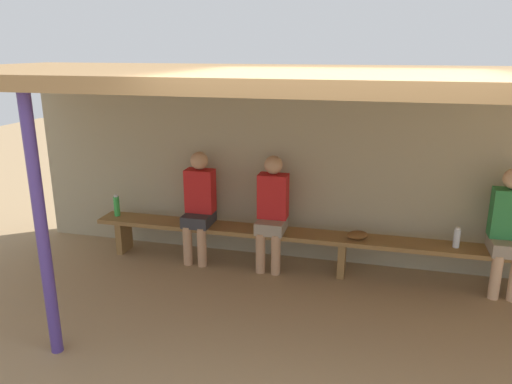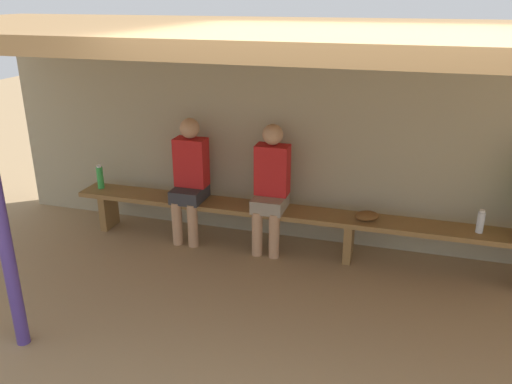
{
  "view_description": "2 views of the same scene",
  "coord_description": "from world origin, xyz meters",
  "px_view_note": "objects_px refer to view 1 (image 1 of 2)",
  "views": [
    {
      "loc": [
        0.31,
        -3.65,
        2.5
      ],
      "look_at": [
        -0.99,
        1.45,
        0.94
      ],
      "focal_mm": 34.18,
      "sensor_mm": 36.0,
      "label": 1
    },
    {
      "loc": [
        0.46,
        -3.27,
        2.54
      ],
      "look_at": [
        -0.9,
        1.27,
        0.74
      ],
      "focal_mm": 36.63,
      "sensor_mm": 36.0,
      "label": 2
    }
  ],
  "objects_px": {
    "baseball_glove_tan": "(357,235)",
    "player_with_sunglasses": "(199,202)",
    "player_shirtless_tan": "(272,208)",
    "water_bottle_orange": "(457,238)",
    "support_post": "(42,231)",
    "bench": "(343,243)",
    "player_leftmost": "(508,227)",
    "water_bottle_clear": "(117,206)"
  },
  "relations": [
    {
      "from": "player_shirtless_tan",
      "to": "baseball_glove_tan",
      "type": "relative_size",
      "value": 5.56
    },
    {
      "from": "water_bottle_orange",
      "to": "player_with_sunglasses",
      "type": "bearing_deg",
      "value": 179.85
    },
    {
      "from": "bench",
      "to": "player_with_sunglasses",
      "type": "xyz_separation_m",
      "value": [
        -1.72,
        0.0,
        0.34
      ]
    },
    {
      "from": "bench",
      "to": "water_bottle_orange",
      "type": "relative_size",
      "value": 26.75
    },
    {
      "from": "water_bottle_orange",
      "to": "baseball_glove_tan",
      "type": "xyz_separation_m",
      "value": [
        -1.03,
        -0.02,
        -0.06
      ]
    },
    {
      "from": "water_bottle_clear",
      "to": "baseball_glove_tan",
      "type": "bearing_deg",
      "value": -0.89
    },
    {
      "from": "water_bottle_clear",
      "to": "bench",
      "type": "bearing_deg",
      "value": -0.48
    },
    {
      "from": "bench",
      "to": "player_shirtless_tan",
      "type": "distance_m",
      "value": 0.89
    },
    {
      "from": "player_with_sunglasses",
      "to": "water_bottle_clear",
      "type": "relative_size",
      "value": 4.87
    },
    {
      "from": "water_bottle_orange",
      "to": "water_bottle_clear",
      "type": "distance_m",
      "value": 4.02
    },
    {
      "from": "player_shirtless_tan",
      "to": "water_bottle_orange",
      "type": "distance_m",
      "value": 2.02
    },
    {
      "from": "water_bottle_clear",
      "to": "support_post",
      "type": "bearing_deg",
      "value": -74.42
    },
    {
      "from": "support_post",
      "to": "player_leftmost",
      "type": "bearing_deg",
      "value": 28.29
    },
    {
      "from": "player_with_sunglasses",
      "to": "baseball_glove_tan",
      "type": "distance_m",
      "value": 1.89
    },
    {
      "from": "baseball_glove_tan",
      "to": "bench",
      "type": "bearing_deg",
      "value": -31.5
    },
    {
      "from": "player_shirtless_tan",
      "to": "player_with_sunglasses",
      "type": "bearing_deg",
      "value": 180.0
    },
    {
      "from": "water_bottle_clear",
      "to": "player_shirtless_tan",
      "type": "bearing_deg",
      "value": -0.6
    },
    {
      "from": "bench",
      "to": "player_leftmost",
      "type": "xyz_separation_m",
      "value": [
        1.67,
        0.0,
        0.34
      ]
    },
    {
      "from": "water_bottle_orange",
      "to": "baseball_glove_tan",
      "type": "bearing_deg",
      "value": -178.99
    },
    {
      "from": "support_post",
      "to": "player_shirtless_tan",
      "type": "distance_m",
      "value": 2.56
    },
    {
      "from": "bench",
      "to": "player_leftmost",
      "type": "distance_m",
      "value": 1.7
    },
    {
      "from": "support_post",
      "to": "player_leftmost",
      "type": "xyz_separation_m",
      "value": [
        3.91,
        2.1,
        -0.37
      ]
    },
    {
      "from": "player_shirtless_tan",
      "to": "water_bottle_clear",
      "type": "bearing_deg",
      "value": 179.4
    },
    {
      "from": "support_post",
      "to": "player_leftmost",
      "type": "height_order",
      "value": "support_post"
    },
    {
      "from": "player_leftmost",
      "to": "water_bottle_orange",
      "type": "distance_m",
      "value": 0.5
    },
    {
      "from": "player_leftmost",
      "to": "baseball_glove_tan",
      "type": "relative_size",
      "value": 5.56
    },
    {
      "from": "player_leftmost",
      "to": "player_shirtless_tan",
      "type": "bearing_deg",
      "value": 180.0
    },
    {
      "from": "bench",
      "to": "player_leftmost",
      "type": "relative_size",
      "value": 4.49
    },
    {
      "from": "baseball_glove_tan",
      "to": "player_with_sunglasses",
      "type": "bearing_deg",
      "value": -24.11
    },
    {
      "from": "support_post",
      "to": "player_with_sunglasses",
      "type": "bearing_deg",
      "value": 76.05
    },
    {
      "from": "bench",
      "to": "baseball_glove_tan",
      "type": "height_order",
      "value": "baseball_glove_tan"
    },
    {
      "from": "support_post",
      "to": "player_shirtless_tan",
      "type": "xyz_separation_m",
      "value": [
        1.42,
        2.1,
        -0.37
      ]
    },
    {
      "from": "player_with_sunglasses",
      "to": "water_bottle_clear",
      "type": "xyz_separation_m",
      "value": [
        -1.12,
        0.02,
        -0.14
      ]
    },
    {
      "from": "support_post",
      "to": "water_bottle_orange",
      "type": "distance_m",
      "value": 4.05
    },
    {
      "from": "player_with_sunglasses",
      "to": "baseball_glove_tan",
      "type": "height_order",
      "value": "player_with_sunglasses"
    },
    {
      "from": "support_post",
      "to": "bench",
      "type": "distance_m",
      "value": 3.15
    },
    {
      "from": "player_leftmost",
      "to": "baseball_glove_tan",
      "type": "xyz_separation_m",
      "value": [
        -1.51,
        -0.03,
        -0.22
      ]
    },
    {
      "from": "player_shirtless_tan",
      "to": "water_bottle_clear",
      "type": "distance_m",
      "value": 2.01
    },
    {
      "from": "support_post",
      "to": "player_with_sunglasses",
      "type": "distance_m",
      "value": 2.2
    },
    {
      "from": "player_with_sunglasses",
      "to": "water_bottle_clear",
      "type": "bearing_deg",
      "value": 178.93
    },
    {
      "from": "support_post",
      "to": "water_bottle_orange",
      "type": "height_order",
      "value": "support_post"
    },
    {
      "from": "support_post",
      "to": "water_bottle_clear",
      "type": "height_order",
      "value": "support_post"
    }
  ]
}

